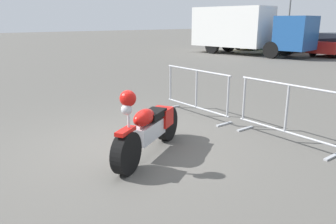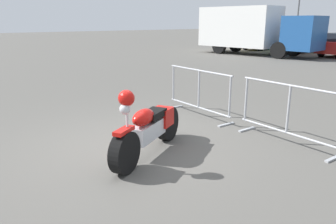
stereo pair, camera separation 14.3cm
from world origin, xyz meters
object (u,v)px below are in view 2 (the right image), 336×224
at_px(motorcycle, 149,128).
at_px(parked_car_green, 296,42).
at_px(box_truck, 251,29).
at_px(crowd_barrier_far, 288,114).
at_px(parked_car_yellow, 263,40).
at_px(crowd_barrier_near, 199,92).

relative_size(motorcycle, parked_car_green, 0.46).
bearing_deg(box_truck, crowd_barrier_far, -55.97).
distance_m(crowd_barrier_far, parked_car_yellow, 20.67).
bearing_deg(parked_car_green, box_truck, 159.02).
xyz_separation_m(crowd_barrier_near, parked_car_yellow, (-10.14, 16.55, 0.13)).
bearing_deg(box_truck, parked_car_yellow, 109.86).
height_order(crowd_barrier_far, box_truck, box_truck).
bearing_deg(parked_car_yellow, parked_car_green, -104.00).
height_order(box_truck, parked_car_yellow, box_truck).
distance_m(motorcycle, parked_car_green, 19.88).
bearing_deg(box_truck, crowd_barrier_near, -62.62).
bearing_deg(parked_car_green, parked_car_yellow, 76.00).
distance_m(motorcycle, parked_car_yellow, 21.88).
xyz_separation_m(motorcycle, parked_car_yellow, (-11.27, 18.75, 0.22)).
xyz_separation_m(crowd_barrier_far, parked_car_green, (-9.29, 15.93, 0.17)).
bearing_deg(parked_car_yellow, motorcycle, -151.67).
bearing_deg(parked_car_yellow, crowd_barrier_far, -145.84).
bearing_deg(box_truck, motorcycle, -63.50).
relative_size(crowd_barrier_near, parked_car_yellow, 0.50).
xyz_separation_m(motorcycle, crowd_barrier_near, (-1.13, 2.20, 0.09)).
height_order(crowd_barrier_near, parked_car_green, parked_car_green).
bearing_deg(crowd_barrier_far, crowd_barrier_near, 180.00).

